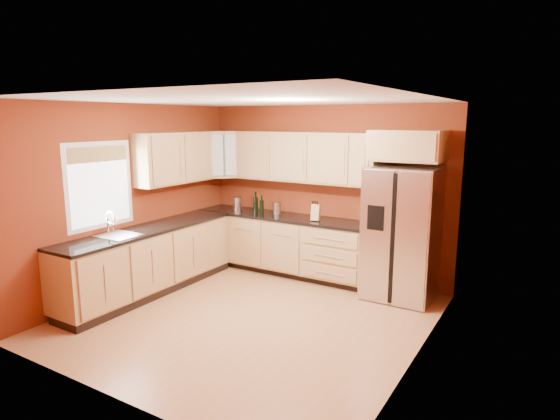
% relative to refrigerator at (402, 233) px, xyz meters
% --- Properties ---
extents(floor, '(4.00, 4.00, 0.00)m').
position_rel_refrigerator_xyz_m(floor, '(-1.35, -1.62, -0.89)').
color(floor, '#AF7343').
rests_on(floor, ground).
extents(ceiling, '(4.00, 4.00, 0.00)m').
position_rel_refrigerator_xyz_m(ceiling, '(-1.35, -1.62, 1.71)').
color(ceiling, silver).
rests_on(ceiling, wall_back).
extents(wall_back, '(4.00, 0.04, 2.60)m').
position_rel_refrigerator_xyz_m(wall_back, '(-1.35, 0.38, 0.41)').
color(wall_back, maroon).
rests_on(wall_back, floor).
extents(wall_front, '(4.00, 0.04, 2.60)m').
position_rel_refrigerator_xyz_m(wall_front, '(-1.35, -3.62, 0.41)').
color(wall_front, maroon).
rests_on(wall_front, floor).
extents(wall_left, '(0.04, 4.00, 2.60)m').
position_rel_refrigerator_xyz_m(wall_left, '(-3.35, -1.62, 0.41)').
color(wall_left, maroon).
rests_on(wall_left, floor).
extents(wall_right, '(0.04, 4.00, 2.60)m').
position_rel_refrigerator_xyz_m(wall_right, '(0.65, -1.62, 0.41)').
color(wall_right, maroon).
rests_on(wall_right, floor).
extents(base_cabinets_back, '(2.90, 0.60, 0.88)m').
position_rel_refrigerator_xyz_m(base_cabinets_back, '(-1.90, 0.07, -0.45)').
color(base_cabinets_back, tan).
rests_on(base_cabinets_back, floor).
extents(base_cabinets_left, '(0.60, 2.80, 0.88)m').
position_rel_refrigerator_xyz_m(base_cabinets_left, '(-3.05, -1.62, -0.45)').
color(base_cabinets_left, tan).
rests_on(base_cabinets_left, floor).
extents(countertop_back, '(2.90, 0.62, 0.04)m').
position_rel_refrigerator_xyz_m(countertop_back, '(-1.90, 0.06, 0.01)').
color(countertop_back, black).
rests_on(countertop_back, base_cabinets_back).
extents(countertop_left, '(0.62, 2.80, 0.04)m').
position_rel_refrigerator_xyz_m(countertop_left, '(-3.04, -1.62, 0.01)').
color(countertop_left, black).
rests_on(countertop_left, base_cabinets_left).
extents(upper_cabinets_back, '(2.30, 0.33, 0.75)m').
position_rel_refrigerator_xyz_m(upper_cabinets_back, '(-1.60, 0.21, 0.94)').
color(upper_cabinets_back, tan).
rests_on(upper_cabinets_back, wall_back).
extents(upper_cabinets_left, '(0.33, 1.35, 0.75)m').
position_rel_refrigerator_xyz_m(upper_cabinets_left, '(-3.19, -0.90, 0.94)').
color(upper_cabinets_left, tan).
rests_on(upper_cabinets_left, wall_left).
extents(corner_upper_cabinet, '(0.67, 0.67, 0.75)m').
position_rel_refrigerator_xyz_m(corner_upper_cabinet, '(-3.02, 0.04, 0.94)').
color(corner_upper_cabinet, tan).
rests_on(corner_upper_cabinet, wall_back).
extents(over_fridge_cabinet, '(0.92, 0.60, 0.40)m').
position_rel_refrigerator_xyz_m(over_fridge_cabinet, '(0.00, 0.07, 1.16)').
color(over_fridge_cabinet, tan).
rests_on(over_fridge_cabinet, wall_back).
extents(refrigerator, '(0.90, 0.75, 1.78)m').
position_rel_refrigerator_xyz_m(refrigerator, '(0.00, 0.00, 0.00)').
color(refrigerator, silver).
rests_on(refrigerator, floor).
extents(window, '(0.03, 0.90, 1.00)m').
position_rel_refrigerator_xyz_m(window, '(-3.33, -2.12, 0.66)').
color(window, white).
rests_on(window, wall_left).
extents(sink_faucet, '(0.50, 0.42, 0.30)m').
position_rel_refrigerator_xyz_m(sink_faucet, '(-3.04, -2.12, 0.18)').
color(sink_faucet, white).
rests_on(sink_faucet, countertop_left).
extents(canister_left, '(0.18, 0.18, 0.22)m').
position_rel_refrigerator_xyz_m(canister_left, '(-2.74, 0.05, 0.14)').
color(canister_left, silver).
rests_on(canister_left, countertop_back).
extents(canister_right, '(0.13, 0.13, 0.18)m').
position_rel_refrigerator_xyz_m(canister_right, '(-2.02, 0.12, 0.12)').
color(canister_right, silver).
rests_on(canister_right, countertop_back).
extents(wine_bottle_a, '(0.08, 0.08, 0.29)m').
position_rel_refrigerator_xyz_m(wine_bottle_a, '(-2.26, 0.04, 0.17)').
color(wine_bottle_a, black).
rests_on(wine_bottle_a, countertop_back).
extents(wine_bottle_b, '(0.10, 0.10, 0.33)m').
position_rel_refrigerator_xyz_m(wine_bottle_b, '(-2.41, 0.09, 0.20)').
color(wine_bottle_b, black).
rests_on(wine_bottle_b, countertop_back).
extents(knife_block, '(0.14, 0.13, 0.24)m').
position_rel_refrigerator_xyz_m(knife_block, '(-1.29, 0.01, 0.15)').
color(knife_block, tan).
rests_on(knife_block, countertop_back).
extents(soap_dispenser, '(0.08, 0.08, 0.18)m').
position_rel_refrigerator_xyz_m(soap_dispenser, '(-0.55, 0.04, 0.12)').
color(soap_dispenser, silver).
rests_on(soap_dispenser, countertop_back).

